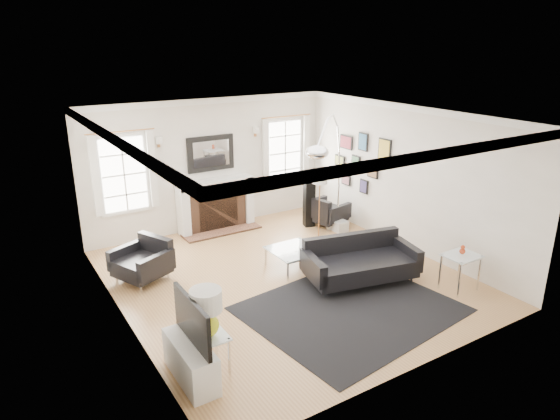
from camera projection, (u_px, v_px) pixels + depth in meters
floor at (286, 277)px, 8.70m from camera, size 6.00×6.00×0.00m
back_wall at (210, 165)px, 10.65m from camera, size 5.50×0.04×2.80m
front_wall at (424, 268)px, 5.84m from camera, size 5.50×0.04×2.80m
left_wall at (118, 234)px, 6.87m from camera, size 0.04×6.00×2.80m
right_wall at (406, 178)px, 9.62m from camera, size 0.04×6.00×2.80m
ceiling at (286, 116)px, 7.79m from camera, size 5.50×6.00×0.02m
crown_molding at (286, 120)px, 7.81m from camera, size 5.50×6.00×0.12m
fireplace at (216, 205)px, 10.76m from camera, size 1.70×0.69×1.11m
mantel_mirror at (211, 153)px, 10.53m from camera, size 1.05×0.07×0.75m
window_left at (124, 174)px, 9.66m from camera, size 1.24×0.15×1.62m
window_right at (285, 152)px, 11.51m from camera, size 1.24×0.15×1.62m
gallery_wall at (361, 159)px, 10.60m from camera, size 0.04×1.73×1.29m
tv_unit at (191, 356)px, 6.00m from camera, size 0.35×1.00×1.09m
area_rug at (350, 309)px, 7.67m from camera, size 3.28×2.84×0.01m
sofa at (359, 262)px, 8.50m from camera, size 2.04×1.26×0.62m
armchair_left at (144, 262)px, 8.54m from camera, size 1.05×1.11×0.59m
armchair_right at (325, 212)px, 11.06m from camera, size 0.88×0.95×0.55m
coffee_table at (294, 251)px, 8.95m from camera, size 0.83×0.83×0.37m
side_table_left at (208, 343)px, 6.13m from camera, size 0.46×0.46×0.51m
nesting_table at (461, 262)px, 8.13m from camera, size 0.56×0.47×0.62m
gourd_lamp at (206, 310)px, 5.98m from camera, size 0.39×0.39×0.63m
orange_vase at (462, 250)px, 8.07m from camera, size 0.10×0.10×0.15m
arc_floor_lamp at (329, 176)px, 9.46m from camera, size 1.92×1.78×2.72m
stick_floor_lamp at (320, 181)px, 9.83m from camera, size 0.30×0.30×1.48m
speaker_tower at (309, 202)px, 10.95m from camera, size 0.27×0.27×1.09m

